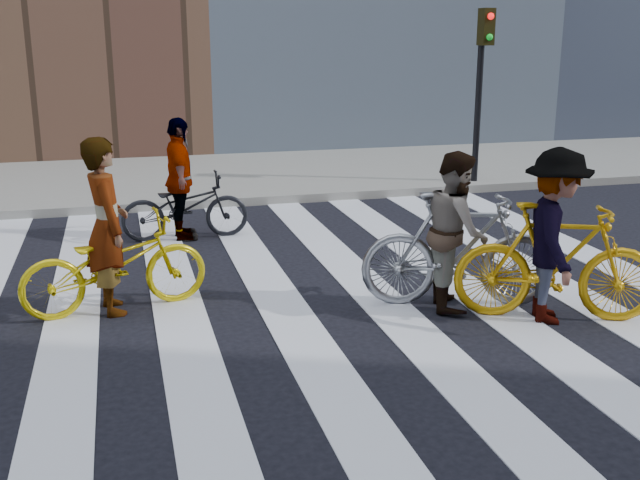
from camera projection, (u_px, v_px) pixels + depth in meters
name	position (u px, v px, depth m)	size (l,w,h in m)	color
ground	(331.00, 302.00, 8.29)	(100.00, 100.00, 0.00)	black
sidewalk_far	(230.00, 176.00, 15.25)	(100.00, 5.00, 0.15)	gray
zebra_crosswalk	(331.00, 302.00, 8.29)	(8.25, 10.00, 0.01)	silver
traffic_signal	(482.00, 68.00, 13.74)	(0.22, 0.42, 3.33)	black
bike_yellow_left	(115.00, 264.00, 7.92)	(0.68, 1.96, 1.03)	#D8BF0C
bike_silver_mid	(459.00, 250.00, 8.04)	(0.59, 2.10, 1.26)	#94979D
bike_yellow_right	(556.00, 262.00, 7.65)	(0.58, 2.06, 1.24)	#DB9A0C
bike_dark_rear	(185.00, 207.00, 10.75)	(0.63, 1.81, 0.95)	black
rider_left	(107.00, 226.00, 7.80)	(0.68, 0.45, 1.87)	slate
rider_mid	(456.00, 230.00, 7.97)	(0.83, 0.64, 1.70)	slate
rider_right	(554.00, 236.00, 7.56)	(1.16, 0.67, 1.80)	slate
rider_rear	(180.00, 179.00, 10.63)	(1.03, 0.43, 1.75)	slate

